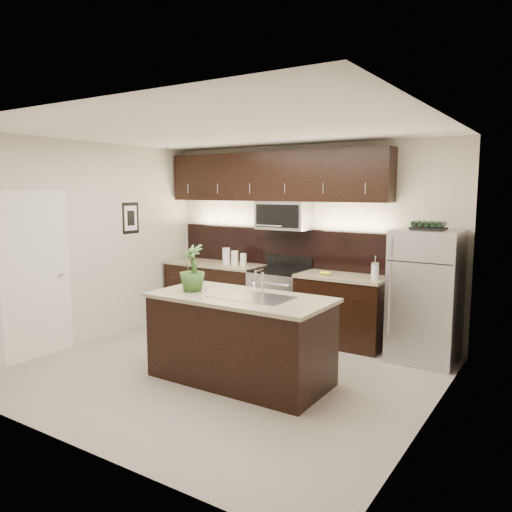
% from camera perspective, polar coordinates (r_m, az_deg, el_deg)
% --- Properties ---
extents(ground, '(4.50, 4.50, 0.00)m').
position_cam_1_polar(ground, '(5.85, -3.65, -13.07)').
color(ground, gray).
rests_on(ground, ground).
extents(room_walls, '(4.52, 4.02, 2.71)m').
position_cam_1_polar(room_walls, '(5.53, -4.95, 3.75)').
color(room_walls, beige).
rests_on(room_walls, ground).
extents(counter_run, '(3.51, 0.65, 0.94)m').
position_cam_1_polar(counter_run, '(7.31, 1.34, -5.00)').
color(counter_run, black).
rests_on(counter_run, ground).
extents(upper_fixtures, '(3.49, 0.40, 1.66)m').
position_cam_1_polar(upper_fixtures, '(7.25, 2.17, 8.18)').
color(upper_fixtures, black).
rests_on(upper_fixtures, counter_run).
extents(island, '(1.96, 0.96, 0.94)m').
position_cam_1_polar(island, '(5.46, -1.80, -9.37)').
color(island, black).
rests_on(island, ground).
extents(sink_faucet, '(0.84, 0.50, 0.28)m').
position_cam_1_polar(sink_faucet, '(5.26, -0.41, -4.56)').
color(sink_faucet, silver).
rests_on(sink_faucet, island).
extents(refrigerator, '(0.77, 0.69, 1.60)m').
position_cam_1_polar(refrigerator, '(6.33, 18.79, -4.35)').
color(refrigerator, '#B2B2B7').
rests_on(refrigerator, ground).
extents(wine_rack, '(0.39, 0.24, 0.10)m').
position_cam_1_polar(wine_rack, '(6.22, 19.12, 3.27)').
color(wine_rack, black).
rests_on(wine_rack, refrigerator).
extents(plant, '(0.37, 0.37, 0.52)m').
position_cam_1_polar(plant, '(5.58, -7.32, -1.36)').
color(plant, '#325823').
rests_on(plant, island).
extents(canisters, '(0.37, 0.17, 0.25)m').
position_cam_1_polar(canisters, '(7.52, -2.68, -0.16)').
color(canisters, silver).
rests_on(canisters, counter_run).
extents(french_press, '(0.10, 0.10, 0.29)m').
position_cam_1_polar(french_press, '(6.47, 13.44, -1.65)').
color(french_press, silver).
rests_on(french_press, counter_run).
extents(bananas, '(0.18, 0.15, 0.05)m').
position_cam_1_polar(bananas, '(6.72, 7.72, -1.89)').
color(bananas, yellow).
rests_on(bananas, counter_run).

